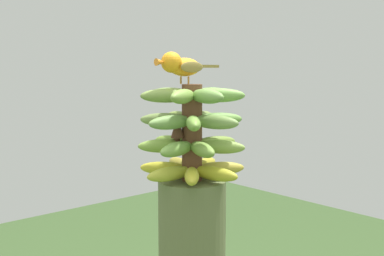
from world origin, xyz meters
name	(u,v)px	position (x,y,z in m)	size (l,w,h in m)	color
banana_bunch	(192,133)	(0.00, 0.00, 1.43)	(0.30, 0.29, 0.26)	brown
perched_bird	(181,65)	(-0.03, -0.01, 1.61)	(0.06, 0.21, 0.09)	#C68933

